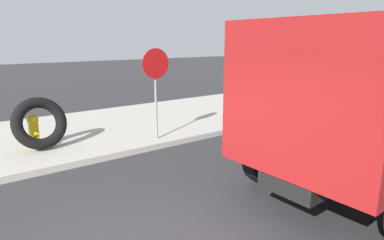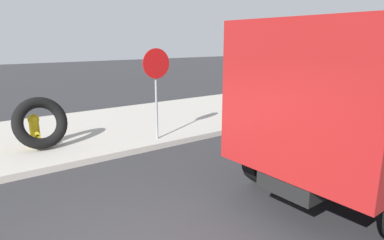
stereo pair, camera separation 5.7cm
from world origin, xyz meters
The scene contains 4 objects.
sidewalk_curb centered at (0.00, 6.50, 0.07)m, with size 36.00×5.00×0.15m, color #ADA89E.
fire_hydrant centered at (0.11, 5.55, 0.59)m, with size 0.26×0.60×0.82m.
loose_tire centered at (0.22, 5.32, 0.79)m, with size 1.26×1.26×0.26m, color black.
stop_sign centered at (2.88, 4.39, 1.79)m, with size 0.76×0.08×2.36m.
Camera 2 is at (-1.29, -2.92, 2.71)m, focal length 30.68 mm.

